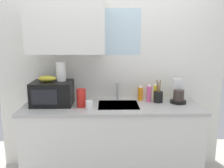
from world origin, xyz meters
TOP-DOWN VIEW (x-y plane):
  - kitchen_wall_assembly at (-0.10, 0.31)m, footprint 2.81×0.42m
  - counter_unit at (0.00, 0.00)m, footprint 2.04×0.63m
  - sink_faucet at (0.07, 0.24)m, footprint 0.03×0.03m
  - microwave at (-0.69, 0.05)m, footprint 0.46×0.35m
  - banana_bunch at (-0.73, 0.05)m, footprint 0.20×0.11m
  - paper_towel_roll at (-0.58, 0.10)m, footprint 0.11×0.11m
  - coffee_maker at (0.78, 0.11)m, footprint 0.19×0.21m
  - dish_soap_bottle_orange at (0.35, 0.21)m, footprint 0.06×0.06m
  - dish_soap_bottle_pink at (0.45, 0.14)m, footprint 0.06×0.06m
  - dish_soap_bottle_yellow at (0.54, 0.18)m, footprint 0.06×0.06m
  - cereal_canister at (-0.34, -0.05)m, footprint 0.10×0.10m
  - mug_white at (-0.25, -0.14)m, footprint 0.08×0.08m
  - utensil_crock at (0.55, 0.12)m, footprint 0.11×0.11m

SIDE VIEW (x-z plane):
  - counter_unit at x=0.00m, z-range 0.01..0.91m
  - mug_white at x=-0.25m, z-range 0.90..0.99m
  - utensil_crock at x=0.55m, z-range 0.83..1.11m
  - dish_soap_bottle_orange at x=0.35m, z-range 0.89..1.09m
  - cereal_canister at x=-0.34m, z-range 0.90..1.10m
  - coffee_maker at x=0.78m, z-range 0.86..1.14m
  - dish_soap_bottle_pink at x=0.45m, z-range 0.89..1.12m
  - sink_faucet at x=0.07m, z-range 0.90..1.11m
  - dish_soap_bottle_yellow at x=0.54m, z-range 0.89..1.13m
  - microwave at x=-0.69m, z-range 0.90..1.17m
  - banana_bunch at x=-0.73m, z-range 1.17..1.24m
  - paper_towel_roll at x=-0.58m, z-range 1.17..1.39m
  - kitchen_wall_assembly at x=-0.10m, z-range 0.11..2.61m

